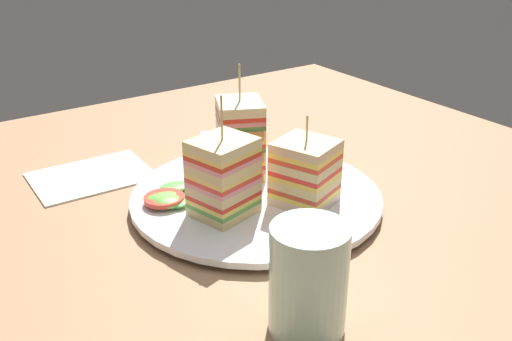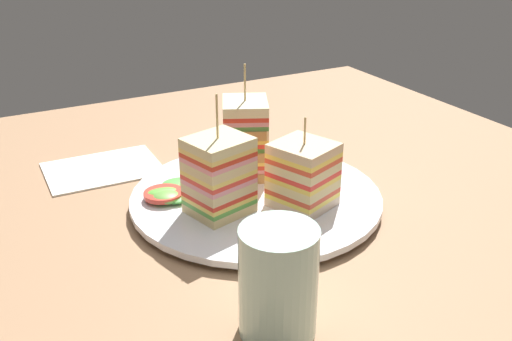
{
  "view_description": "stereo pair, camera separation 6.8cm",
  "coord_description": "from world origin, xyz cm",
  "px_view_note": "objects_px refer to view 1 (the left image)",
  "views": [
    {
      "loc": [
        -35.06,
        -51.1,
        32.93
      ],
      "look_at": [
        0.0,
        0.0,
        4.38
      ],
      "focal_mm": 41.21,
      "sensor_mm": 36.0,
      "label": 1
    },
    {
      "loc": [
        -29.24,
        -54.64,
        32.93
      ],
      "look_at": [
        0.0,
        0.0,
        4.38
      ],
      "focal_mm": 41.21,
      "sensor_mm": 36.0,
      "label": 2
    }
  ],
  "objects_px": {
    "napkin": "(91,175)",
    "sandwich_wedge_1": "(224,177)",
    "sandwich_wedge_0": "(240,138)",
    "sandwich_wedge_2": "(305,173)",
    "spoon": "(209,155)",
    "drinking_glass": "(308,287)",
    "plate": "(256,198)"
  },
  "relations": [
    {
      "from": "sandwich_wedge_0",
      "to": "sandwich_wedge_2",
      "type": "bearing_deg",
      "value": 34.63
    },
    {
      "from": "sandwich_wedge_2",
      "to": "napkin",
      "type": "distance_m",
      "value": 0.29
    },
    {
      "from": "sandwich_wedge_1",
      "to": "napkin",
      "type": "distance_m",
      "value": 0.22
    },
    {
      "from": "sandwich_wedge_2",
      "to": "drinking_glass",
      "type": "xyz_separation_m",
      "value": [
        -0.12,
        -0.16,
        -0.01
      ]
    },
    {
      "from": "sandwich_wedge_0",
      "to": "sandwich_wedge_2",
      "type": "height_order",
      "value": "sandwich_wedge_0"
    },
    {
      "from": "sandwich_wedge_1",
      "to": "spoon",
      "type": "xyz_separation_m",
      "value": [
        0.08,
        0.17,
        -0.05
      ]
    },
    {
      "from": "napkin",
      "to": "sandwich_wedge_1",
      "type": "bearing_deg",
      "value": -68.59
    },
    {
      "from": "spoon",
      "to": "napkin",
      "type": "height_order",
      "value": "spoon"
    },
    {
      "from": "sandwich_wedge_2",
      "to": "plate",
      "type": "bearing_deg",
      "value": 13.23
    },
    {
      "from": "sandwich_wedge_0",
      "to": "sandwich_wedge_2",
      "type": "relative_size",
      "value": 1.34
    },
    {
      "from": "sandwich_wedge_2",
      "to": "napkin",
      "type": "bearing_deg",
      "value": 14.91
    },
    {
      "from": "sandwich_wedge_2",
      "to": "napkin",
      "type": "relative_size",
      "value": 0.71
    },
    {
      "from": "sandwich_wedge_1",
      "to": "spoon",
      "type": "relative_size",
      "value": 1.02
    },
    {
      "from": "spoon",
      "to": "sandwich_wedge_2",
      "type": "bearing_deg",
      "value": 28.84
    },
    {
      "from": "napkin",
      "to": "drinking_glass",
      "type": "height_order",
      "value": "drinking_glass"
    },
    {
      "from": "sandwich_wedge_0",
      "to": "sandwich_wedge_1",
      "type": "height_order",
      "value": "sandwich_wedge_0"
    },
    {
      "from": "plate",
      "to": "sandwich_wedge_1",
      "type": "bearing_deg",
      "value": -160.91
    },
    {
      "from": "sandwich_wedge_0",
      "to": "drinking_glass",
      "type": "relative_size",
      "value": 1.46
    },
    {
      "from": "sandwich_wedge_0",
      "to": "napkin",
      "type": "xyz_separation_m",
      "value": [
        -0.15,
        0.13,
        -0.06
      ]
    },
    {
      "from": "sandwich_wedge_2",
      "to": "napkin",
      "type": "xyz_separation_m",
      "value": [
        -0.17,
        0.23,
        -0.05
      ]
    },
    {
      "from": "drinking_glass",
      "to": "spoon",
      "type": "bearing_deg",
      "value": 72.36
    },
    {
      "from": "napkin",
      "to": "drinking_glass",
      "type": "relative_size",
      "value": 1.53
    },
    {
      "from": "plate",
      "to": "sandwich_wedge_2",
      "type": "bearing_deg",
      "value": -55.73
    },
    {
      "from": "sandwich_wedge_0",
      "to": "sandwich_wedge_1",
      "type": "distance_m",
      "value": 0.1
    },
    {
      "from": "spoon",
      "to": "napkin",
      "type": "relative_size",
      "value": 0.9
    },
    {
      "from": "sandwich_wedge_1",
      "to": "spoon",
      "type": "distance_m",
      "value": 0.2
    },
    {
      "from": "sandwich_wedge_2",
      "to": "drinking_glass",
      "type": "height_order",
      "value": "sandwich_wedge_2"
    },
    {
      "from": "sandwich_wedge_1",
      "to": "napkin",
      "type": "bearing_deg",
      "value": 96.51
    },
    {
      "from": "napkin",
      "to": "sandwich_wedge_0",
      "type": "bearing_deg",
      "value": -40.02
    },
    {
      "from": "sandwich_wedge_2",
      "to": "spoon",
      "type": "bearing_deg",
      "value": -18.24
    },
    {
      "from": "sandwich_wedge_0",
      "to": "napkin",
      "type": "relative_size",
      "value": 0.95
    },
    {
      "from": "drinking_glass",
      "to": "sandwich_wedge_2",
      "type": "bearing_deg",
      "value": 52.05
    }
  ]
}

